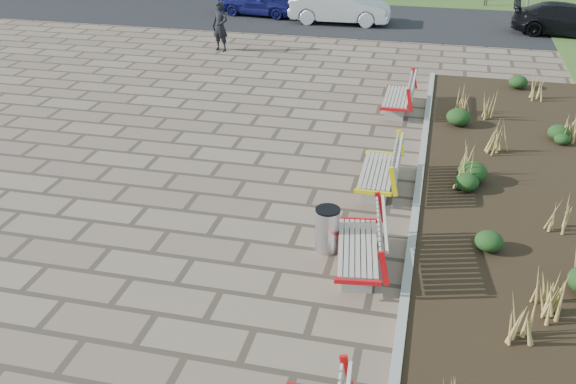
% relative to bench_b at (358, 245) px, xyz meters
% --- Properties ---
extents(ground, '(120.00, 120.00, 0.00)m').
position_rel_bench_b_xyz_m(ground, '(-3.00, -2.06, -0.50)').
color(ground, '#6F5E4C').
rests_on(ground, ground).
extents(planting_bed, '(4.50, 18.00, 0.10)m').
position_rel_bench_b_xyz_m(planting_bed, '(3.25, 2.94, -0.45)').
color(planting_bed, black).
rests_on(planting_bed, ground).
extents(planting_curb, '(0.16, 18.00, 0.15)m').
position_rel_bench_b_xyz_m(planting_curb, '(0.92, 2.94, -0.42)').
color(planting_curb, gray).
rests_on(planting_curb, ground).
extents(road, '(80.00, 7.00, 0.02)m').
position_rel_bench_b_xyz_m(road, '(-3.00, 19.94, -0.49)').
color(road, black).
rests_on(road, ground).
extents(bench_b, '(1.18, 2.20, 1.00)m').
position_rel_bench_b_xyz_m(bench_b, '(0.00, 0.00, 0.00)').
color(bench_b, red).
rests_on(bench_b, ground).
extents(bench_c, '(0.92, 2.11, 1.00)m').
position_rel_bench_b_xyz_m(bench_c, '(0.00, 3.23, 0.00)').
color(bench_c, yellow).
rests_on(bench_c, ground).
extents(bench_d, '(0.90, 2.10, 1.00)m').
position_rel_bench_b_xyz_m(bench_d, '(0.00, 8.32, 0.00)').
color(bench_d, red).
rests_on(bench_d, ground).
extents(litter_bin, '(0.45, 0.45, 0.87)m').
position_rel_bench_b_xyz_m(litter_bin, '(-0.64, 0.48, -0.07)').
color(litter_bin, '#B2B2B7').
rests_on(litter_bin, ground).
extents(pedestrian, '(0.76, 0.61, 1.84)m').
position_rel_bench_b_xyz_m(pedestrian, '(-7.13, 13.51, 0.42)').
color(pedestrian, black).
rests_on(pedestrian, ground).
extents(car_blue, '(3.91, 2.00, 1.28)m').
position_rel_bench_b_xyz_m(car_blue, '(-7.42, 19.80, 0.16)').
color(car_blue, '#121452').
rests_on(car_blue, road).
extents(car_silver, '(4.46, 1.64, 1.46)m').
position_rel_bench_b_xyz_m(car_silver, '(-3.43, 19.05, 0.25)').
color(car_silver, '#B4B7BD').
rests_on(car_silver, road).
extents(car_black, '(4.55, 2.18, 1.28)m').
position_rel_bench_b_xyz_m(car_black, '(6.08, 19.07, 0.16)').
color(car_black, black).
rests_on(car_black, road).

